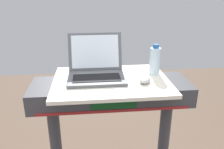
# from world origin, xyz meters

# --- Properties ---
(desk_board) EXTENTS (0.64, 0.47, 0.02)m
(desk_board) POSITION_xyz_m (0.00, 0.70, 1.19)
(desk_board) COLOR beige
(desk_board) RESTS_ON treadmill_base
(laptop) EXTENTS (0.32, 0.30, 0.23)m
(laptop) POSITION_xyz_m (-0.08, 0.75, 1.24)
(laptop) COLOR #515459
(laptop) RESTS_ON desk_board
(computer_mouse) EXTENTS (0.09, 0.12, 0.03)m
(computer_mouse) POSITION_xyz_m (0.18, 0.64, 1.21)
(computer_mouse) COLOR #B2B2B7
(computer_mouse) RESTS_ON desk_board
(water_bottle) EXTENTS (0.06, 0.06, 0.18)m
(water_bottle) POSITION_xyz_m (0.26, 0.76, 1.28)
(water_bottle) COLOR silver
(water_bottle) RESTS_ON desk_board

